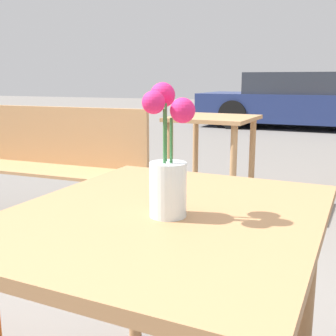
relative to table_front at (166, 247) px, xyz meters
name	(u,v)px	position (x,y,z in m)	size (l,w,h in m)	color
table_front	(166,247)	(0.00, 0.00, 0.00)	(0.82, 0.95, 0.71)	#9E7047
flower_vase	(168,169)	(0.02, -0.04, 0.22)	(0.12, 0.13, 0.32)	silver
bench_middle	(39,163)	(-1.51, 1.38, -0.14)	(1.59, 0.37, 0.85)	tan
table_back	(213,135)	(-0.52, 2.31, -0.01)	(0.68, 0.70, 0.74)	tan
parked_car	(306,101)	(-0.21, 8.58, -0.04)	(4.51, 1.94, 1.17)	navy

